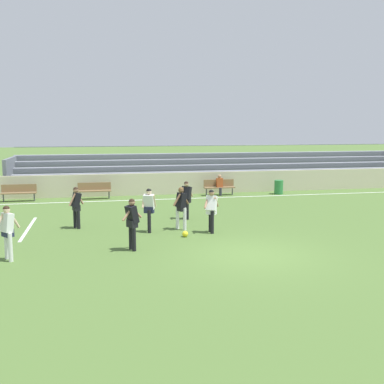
{
  "coord_description": "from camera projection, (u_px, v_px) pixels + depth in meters",
  "views": [
    {
      "loc": [
        -4.66,
        -13.21,
        3.96
      ],
      "look_at": [
        -0.92,
        4.79,
        1.33
      ],
      "focal_mm": 42.97,
      "sensor_mm": 36.0,
      "label": 1
    }
  ],
  "objects": [
    {
      "name": "field_line_sideline",
      "position": [
        184.0,
        199.0,
        25.42
      ],
      "size": [
        44.0,
        0.12,
        0.01
      ],
      "primitive_type": "cube",
      "color": "white",
      "rests_on": "ground"
    },
    {
      "name": "spectator_seated",
      "position": [
        220.0,
        183.0,
        26.55
      ],
      "size": [
        0.36,
        0.42,
        1.21
      ],
      "color": "#2D2D38",
      "rests_on": "ground"
    },
    {
      "name": "bleacher_stand",
      "position": [
        225.0,
        169.0,
        30.56
      ],
      "size": [
        27.08,
        4.24,
        2.67
      ],
      "color": "#9EA3AD",
      "rests_on": "ground"
    },
    {
      "name": "player_dark_deep_cover",
      "position": [
        132.0,
        220.0,
        14.68
      ],
      "size": [
        0.69,
        0.52,
        1.69
      ],
      "color": "black",
      "rests_on": "ground"
    },
    {
      "name": "player_dark_on_ball",
      "position": [
        186.0,
        197.0,
        19.72
      ],
      "size": [
        0.67,
        0.51,
        1.64
      ],
      "color": "black",
      "rests_on": "ground"
    },
    {
      "name": "player_dark_trailing_run",
      "position": [
        76.0,
        204.0,
        17.89
      ],
      "size": [
        0.59,
        0.48,
        1.63
      ],
      "color": "black",
      "rests_on": "ground"
    },
    {
      "name": "player_white_challenging",
      "position": [
        149.0,
        206.0,
        17.25
      ],
      "size": [
        0.6,
        0.45,
        1.66
      ],
      "color": "black",
      "rests_on": "ground"
    },
    {
      "name": "bench_far_left",
      "position": [
        19.0,
        191.0,
        24.46
      ],
      "size": [
        1.8,
        0.4,
        0.9
      ],
      "color": "olive",
      "rests_on": "ground"
    },
    {
      "name": "ground_plane",
      "position": [
        252.0,
        255.0,
        14.3
      ],
      "size": [
        160.0,
        160.0,
        0.0
      ],
      "primitive_type": "plane",
      "color": "#4C6B30"
    },
    {
      "name": "soccer_ball",
      "position": [
        185.0,
        234.0,
        16.6
      ],
      "size": [
        0.22,
        0.22,
        0.22
      ],
      "primitive_type": "sphere",
      "color": "yellow",
      "rests_on": "ground"
    },
    {
      "name": "player_dark_wide_right",
      "position": [
        181.0,
        204.0,
        17.67
      ],
      "size": [
        0.72,
        0.48,
        1.66
      ],
      "color": "white",
      "rests_on": "ground"
    },
    {
      "name": "bench_near_wall_gap",
      "position": [
        94.0,
        189.0,
        25.25
      ],
      "size": [
        1.8,
        0.4,
        0.9
      ],
      "color": "olive",
      "rests_on": "ground"
    },
    {
      "name": "player_white_wide_left",
      "position": [
        211.0,
        207.0,
        17.14
      ],
      "size": [
        0.68,
        0.53,
        1.63
      ],
      "color": "black",
      "rests_on": "ground"
    },
    {
      "name": "field_line_penalty_mark",
      "position": [
        28.0,
        228.0,
        17.98
      ],
      "size": [
        0.12,
        4.4,
        0.01
      ],
      "primitive_type": "cube",
      "color": "white",
      "rests_on": "ground"
    },
    {
      "name": "trash_bin",
      "position": [
        279.0,
        187.0,
        27.08
      ],
      "size": [
        0.51,
        0.51,
        0.82
      ],
      "primitive_type": "cylinder",
      "color": "#2D7F3D",
      "rests_on": "ground"
    },
    {
      "name": "sideline_wall",
      "position": [
        178.0,
        183.0,
        27.08
      ],
      "size": [
        48.0,
        0.16,
        1.27
      ],
      "primitive_type": "cube",
      "color": "beige",
      "rests_on": "ground"
    },
    {
      "name": "player_white_dropping_back",
      "position": [
        7.0,
        228.0,
        13.58
      ],
      "size": [
        0.71,
        0.48,
        1.65
      ],
      "color": "white",
      "rests_on": "ground"
    },
    {
      "name": "bench_centre_sideline",
      "position": [
        219.0,
        186.0,
        26.68
      ],
      "size": [
        1.8,
        0.4,
        0.9
      ],
      "color": "olive",
      "rests_on": "ground"
    }
  ]
}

